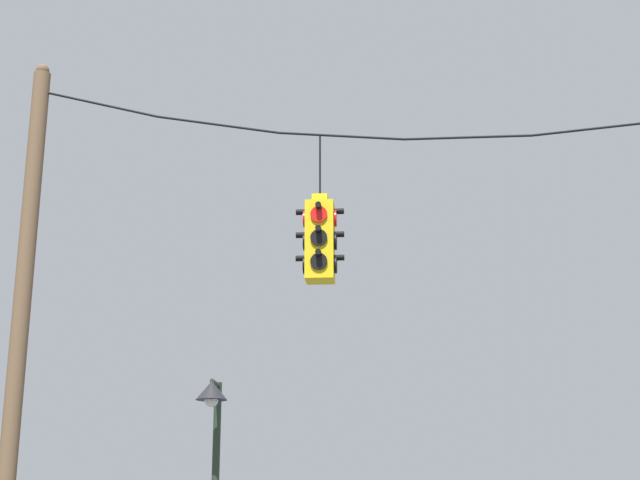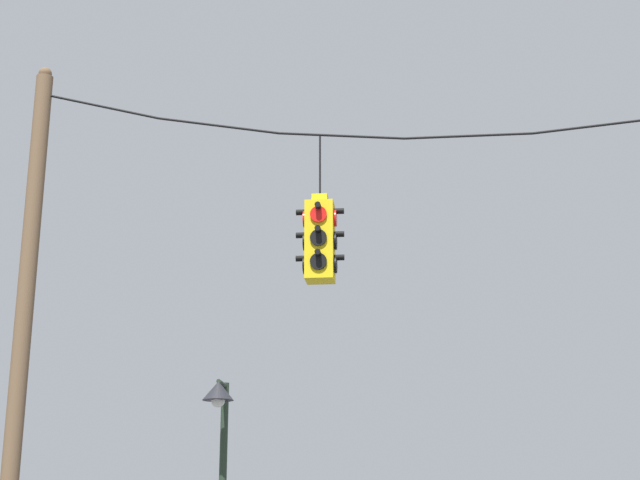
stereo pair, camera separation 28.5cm
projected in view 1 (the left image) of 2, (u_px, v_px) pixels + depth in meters
utility_pole_left at (17, 359)px, 11.60m from camera, size 0.21×0.21×7.68m
span_wire at (467, 117)px, 12.02m from camera, size 10.84×0.03×0.84m
traffic_light_over_intersection at (320, 240)px, 11.72m from camera, size 0.58×0.58×1.85m
street_lamp at (213, 445)px, 14.96m from camera, size 0.49×0.84×4.13m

